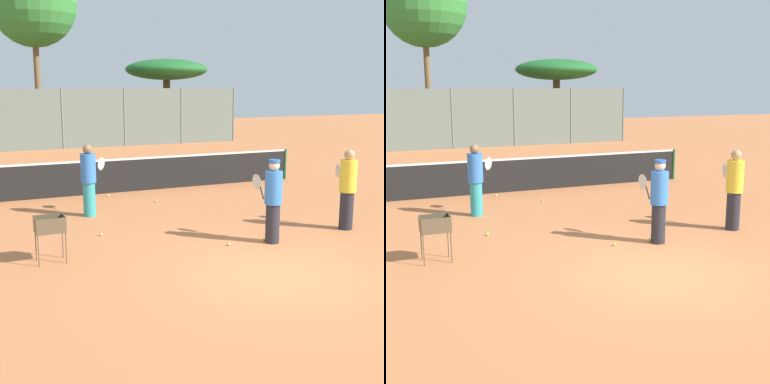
% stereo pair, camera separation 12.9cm
% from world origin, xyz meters
% --- Properties ---
extents(ground_plane, '(80.00, 80.00, 0.00)m').
position_xyz_m(ground_plane, '(0.00, 0.00, 0.00)').
color(ground_plane, '#C67242').
extents(tennis_net, '(11.41, 0.10, 1.07)m').
position_xyz_m(tennis_net, '(0.00, 8.33, 0.56)').
color(tennis_net, '#26592D').
rests_on(tennis_net, ground_plane).
extents(back_fence, '(20.11, 0.08, 3.12)m').
position_xyz_m(back_fence, '(0.00, 20.56, 1.56)').
color(back_fence, slate).
rests_on(back_fence, ground_plane).
extents(tree_0, '(4.89, 4.89, 4.80)m').
position_xyz_m(tree_0, '(6.63, 22.74, 4.13)').
color(tree_0, brown).
rests_on(tree_0, ground_plane).
extents(tree_2, '(4.78, 4.78, 10.11)m').
position_xyz_m(tree_2, '(-0.67, 24.06, 7.69)').
color(tree_2, brown).
rests_on(tree_2, ground_plane).
extents(player_white_outfit, '(0.79, 0.69, 1.86)m').
position_xyz_m(player_white_outfit, '(-2.02, 5.67, 0.95)').
color(player_white_outfit, teal).
rests_on(player_white_outfit, ground_plane).
extents(player_red_cap, '(0.37, 0.92, 1.80)m').
position_xyz_m(player_red_cap, '(1.04, 1.76, 0.93)').
color(player_red_cap, '#26262D').
rests_on(player_red_cap, ground_plane).
extents(player_yellow_shirt, '(0.40, 0.94, 1.88)m').
position_xyz_m(player_yellow_shirt, '(3.22, 2.01, 0.96)').
color(player_yellow_shirt, '#26262D').
rests_on(player_yellow_shirt, ground_plane).
extents(ball_cart, '(0.56, 0.41, 0.90)m').
position_xyz_m(ball_cart, '(-3.52, 2.33, 0.67)').
color(ball_cart, brown).
rests_on(ball_cart, ground_plane).
extents(tennis_ball_1, '(0.07, 0.07, 0.07)m').
position_xyz_m(tennis_ball_1, '(0.08, 1.91, 0.03)').
color(tennis_ball_1, '#D1E54C').
rests_on(tennis_ball_1, ground_plane).
extents(tennis_ball_2, '(0.07, 0.07, 0.07)m').
position_xyz_m(tennis_ball_2, '(0.11, 6.55, 0.03)').
color(tennis_ball_2, '#D1E54C').
rests_on(tennis_ball_2, ground_plane).
extents(tennis_ball_3, '(0.07, 0.07, 0.07)m').
position_xyz_m(tennis_ball_3, '(0.92, 1.91, 0.03)').
color(tennis_ball_3, '#D1E54C').
rests_on(tennis_ball_3, ground_plane).
extents(tennis_ball_4, '(0.07, 0.07, 0.07)m').
position_xyz_m(tennis_ball_4, '(-0.96, 7.83, 0.03)').
color(tennis_ball_4, '#D1E54C').
rests_on(tennis_ball_4, ground_plane).
extents(tennis_ball_5, '(0.07, 0.07, 0.07)m').
position_xyz_m(tennis_ball_5, '(-2.21, 3.72, 0.03)').
color(tennis_ball_5, '#D1E54C').
rests_on(tennis_ball_5, ground_plane).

